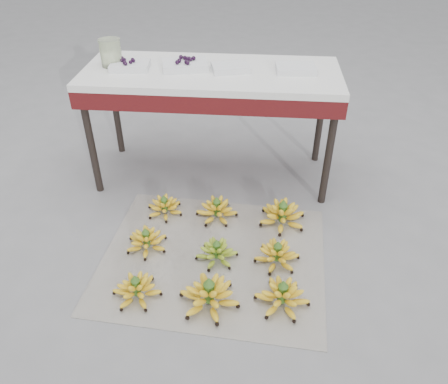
# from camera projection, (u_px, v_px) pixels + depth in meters

# --- Properties ---
(ground) EXTENTS (60.00, 60.00, 0.00)m
(ground) POSITION_uv_depth(u_px,v_px,m) (195.00, 265.00, 2.45)
(ground) COLOR slate
(ground) RESTS_ON ground
(newspaper_mat) EXTENTS (1.32, 1.13, 0.01)m
(newspaper_mat) POSITION_uv_depth(u_px,v_px,m) (213.00, 258.00, 2.50)
(newspaper_mat) COLOR silver
(newspaper_mat) RESTS_ON ground
(bunch_front_left) EXTENTS (0.30, 0.30, 0.15)m
(bunch_front_left) POSITION_uv_depth(u_px,v_px,m) (137.00, 289.00, 2.23)
(bunch_front_left) COLOR yellow
(bunch_front_left) RESTS_ON newspaper_mat
(bunch_front_center) EXTENTS (0.40, 0.40, 0.19)m
(bunch_front_center) POSITION_uv_depth(u_px,v_px,m) (209.00, 295.00, 2.19)
(bunch_front_center) COLOR yellow
(bunch_front_center) RESTS_ON newspaper_mat
(bunch_front_right) EXTENTS (0.35, 0.35, 0.17)m
(bunch_front_right) POSITION_uv_depth(u_px,v_px,m) (282.00, 296.00, 2.19)
(bunch_front_right) COLOR yellow
(bunch_front_right) RESTS_ON newspaper_mat
(bunch_mid_left) EXTENTS (0.32, 0.32, 0.15)m
(bunch_mid_left) POSITION_uv_depth(u_px,v_px,m) (147.00, 241.00, 2.53)
(bunch_mid_left) COLOR yellow
(bunch_mid_left) RESTS_ON newspaper_mat
(bunch_mid_center) EXTENTS (0.28, 0.28, 0.14)m
(bunch_mid_center) POSITION_uv_depth(u_px,v_px,m) (217.00, 252.00, 2.46)
(bunch_mid_center) COLOR olive
(bunch_mid_center) RESTS_ON newspaper_mat
(bunch_mid_right) EXTENTS (0.29, 0.29, 0.15)m
(bunch_mid_right) POSITION_uv_depth(u_px,v_px,m) (277.00, 255.00, 2.44)
(bunch_mid_right) COLOR yellow
(bunch_mid_right) RESTS_ON newspaper_mat
(bunch_back_left) EXTENTS (0.29, 0.29, 0.14)m
(bunch_back_left) POSITION_uv_depth(u_px,v_px,m) (165.00, 207.00, 2.80)
(bunch_back_left) COLOR yellow
(bunch_back_left) RESTS_ON newspaper_mat
(bunch_back_center) EXTENTS (0.32, 0.32, 0.16)m
(bunch_back_center) POSITION_uv_depth(u_px,v_px,m) (217.00, 210.00, 2.77)
(bunch_back_center) COLOR yellow
(bunch_back_center) RESTS_ON newspaper_mat
(bunch_back_right) EXTENTS (0.31, 0.31, 0.18)m
(bunch_back_right) POSITION_uv_depth(u_px,v_px,m) (282.00, 215.00, 2.71)
(bunch_back_right) COLOR yellow
(bunch_back_right) RESTS_ON newspaper_mat
(vendor_table) EXTENTS (1.63, 0.65, 0.78)m
(vendor_table) POSITION_uv_depth(u_px,v_px,m) (211.00, 84.00, 2.81)
(vendor_table) COLOR black
(vendor_table) RESTS_ON ground
(tray_far_left) EXTENTS (0.26, 0.20, 0.06)m
(tray_far_left) POSITION_uv_depth(u_px,v_px,m) (130.00, 65.00, 2.76)
(tray_far_left) COLOR silver
(tray_far_left) RESTS_ON vendor_table
(tray_left) EXTENTS (0.32, 0.26, 0.07)m
(tray_left) POSITION_uv_depth(u_px,v_px,m) (185.00, 65.00, 2.77)
(tray_left) COLOR silver
(tray_left) RESTS_ON vendor_table
(tray_right) EXTENTS (0.26, 0.22, 0.04)m
(tray_right) POSITION_uv_depth(u_px,v_px,m) (230.00, 68.00, 2.74)
(tray_right) COLOR silver
(tray_right) RESTS_ON vendor_table
(tray_far_right) EXTENTS (0.26, 0.20, 0.04)m
(tray_far_right) POSITION_uv_depth(u_px,v_px,m) (296.00, 68.00, 2.73)
(tray_far_right) COLOR silver
(tray_far_right) RESTS_ON vendor_table
(glass_jar) EXTENTS (0.18, 0.18, 0.17)m
(glass_jar) POSITION_uv_depth(u_px,v_px,m) (111.00, 53.00, 2.77)
(glass_jar) COLOR beige
(glass_jar) RESTS_ON vendor_table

